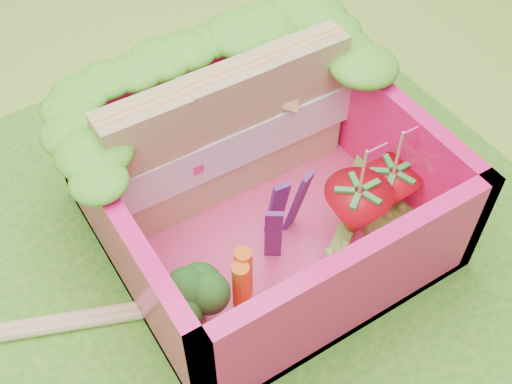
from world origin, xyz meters
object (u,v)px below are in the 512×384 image
object	(u,v)px
sandwich_stack	(230,134)
strawberry_right	(389,192)
strawberry_left	(355,214)
chopsticks	(56,323)
bento_box	(260,186)
broccoli	(188,298)

from	to	relation	value
sandwich_stack	strawberry_right	xyz separation A→B (m)	(0.50, -0.50, -0.19)
strawberry_right	strawberry_left	bearing A→B (deg)	-172.68
sandwich_stack	strawberry_right	world-z (taller)	sandwich_stack
chopsticks	bento_box	bearing A→B (deg)	-0.29
sandwich_stack	strawberry_right	bearing A→B (deg)	-45.46
broccoli	strawberry_left	bearing A→B (deg)	0.77
strawberry_left	strawberry_right	bearing A→B (deg)	7.32
sandwich_stack	broccoli	bearing A→B (deg)	-133.15
chopsticks	sandwich_stack	bearing A→B (deg)	14.13
broccoli	chopsticks	world-z (taller)	broccoli
bento_box	sandwich_stack	world-z (taller)	sandwich_stack
bento_box	chopsticks	bearing A→B (deg)	179.71
bento_box	sandwich_stack	bearing A→B (deg)	88.87
bento_box	strawberry_right	world-z (taller)	bento_box
strawberry_right	sandwich_stack	bearing A→B (deg)	134.54
strawberry_right	chopsticks	xyz separation A→B (m)	(-1.45, 0.26, -0.16)
sandwich_stack	bento_box	bearing A→B (deg)	-91.13
bento_box	strawberry_right	size ratio (longest dim) A/B	2.64
strawberry_left	broccoli	bearing A→B (deg)	-179.23
broccoli	strawberry_left	xyz separation A→B (m)	(0.79, 0.01, -0.04)
sandwich_stack	broccoli	world-z (taller)	sandwich_stack
broccoli	strawberry_left	world-z (taller)	strawberry_left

